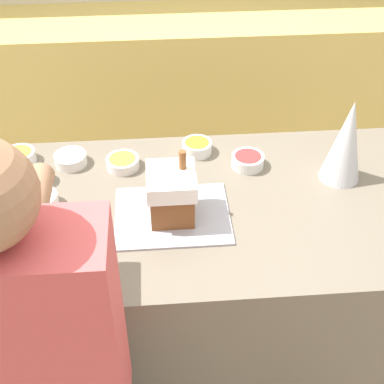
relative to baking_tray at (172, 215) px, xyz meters
The scene contains 14 objects.
ground_plane 0.97m from the baking_tray, 20.25° to the left, with size 12.00×12.00×0.00m, color gray.
back_cabinet_block 1.85m from the baking_tray, 85.27° to the left, with size 6.00×0.60×0.96m.
kitchen_island 0.51m from the baking_tray, 20.25° to the left, with size 1.65×0.88×0.96m.
baking_tray is the anchor object (origin of this frame).
gingerbread_house 0.10m from the baking_tray, 34.48° to the left, with size 0.16×0.18×0.25m.
decorative_tree 0.69m from the baking_tray, 15.01° to the left, with size 0.15×0.15×0.33m.
candy_bowl_center_rear 0.51m from the baking_tray, 138.56° to the left, with size 0.13×0.13×0.04m.
candy_bowl_near_tray_right 0.47m from the baking_tray, 169.26° to the left, with size 0.13×0.13×0.05m.
candy_bowl_beside_tree 0.54m from the baking_tray, 154.59° to the left, with size 0.09×0.09×0.04m.
candy_bowl_far_right 0.41m from the baking_tray, 41.12° to the left, with size 0.13×0.13×0.05m.
candy_bowl_behind_tray 0.69m from the baking_tray, 147.83° to the left, with size 0.12×0.12×0.05m.
candy_bowl_near_tray_left 0.39m from the baking_tray, 72.42° to the left, with size 0.12×0.12×0.05m.
candy_bowl_far_left 0.35m from the baking_tray, 120.63° to the left, with size 0.13×0.13×0.04m.
mug 0.54m from the baking_tray, 159.01° to the right, with size 0.08×0.08×0.10m.
Camera 1 is at (-0.19, -1.44, 2.22)m, focal length 50.00 mm.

